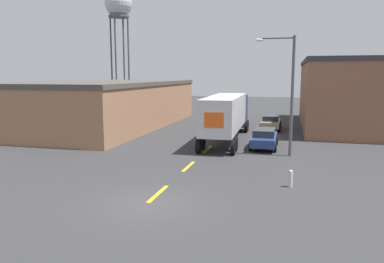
{
  "coord_description": "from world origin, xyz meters",
  "views": [
    {
      "loc": [
        5.77,
        -14.41,
        5.48
      ],
      "look_at": [
        -0.04,
        7.76,
        1.98
      ],
      "focal_mm": 35.0,
      "sensor_mm": 36.0,
      "label": 1
    }
  ],
  "objects_px": {
    "parked_car_right_mid": "(264,138)",
    "fire_hydrant": "(291,178)",
    "street_lamp": "(288,87)",
    "water_tower": "(119,7)",
    "semi_truck": "(227,113)",
    "parked_car_right_far": "(271,122)"
  },
  "relations": [
    {
      "from": "water_tower",
      "to": "fire_hydrant",
      "type": "bearing_deg",
      "value": -55.32
    },
    {
      "from": "parked_car_right_mid",
      "to": "parked_car_right_far",
      "type": "height_order",
      "value": "same"
    },
    {
      "from": "parked_car_right_mid",
      "to": "fire_hydrant",
      "type": "distance_m",
      "value": 10.01
    },
    {
      "from": "water_tower",
      "to": "street_lamp",
      "type": "distance_m",
      "value": 45.69
    },
    {
      "from": "semi_truck",
      "to": "fire_hydrant",
      "type": "height_order",
      "value": "semi_truck"
    },
    {
      "from": "parked_car_right_mid",
      "to": "fire_hydrant",
      "type": "bearing_deg",
      "value": -78.81
    },
    {
      "from": "parked_car_right_far",
      "to": "water_tower",
      "type": "bearing_deg",
      "value": 140.89
    },
    {
      "from": "semi_truck",
      "to": "parked_car_right_far",
      "type": "bearing_deg",
      "value": 63.49
    },
    {
      "from": "semi_truck",
      "to": "water_tower",
      "type": "height_order",
      "value": "water_tower"
    },
    {
      "from": "parked_car_right_far",
      "to": "parked_car_right_mid",
      "type": "bearing_deg",
      "value": -90.0
    },
    {
      "from": "semi_truck",
      "to": "parked_car_right_far",
      "type": "distance_m",
      "value": 7.94
    },
    {
      "from": "street_lamp",
      "to": "water_tower",
      "type": "bearing_deg",
      "value": 129.74
    },
    {
      "from": "semi_truck",
      "to": "street_lamp",
      "type": "xyz_separation_m",
      "value": [
        4.86,
        -5.2,
        2.34
      ]
    },
    {
      "from": "parked_car_right_far",
      "to": "fire_hydrant",
      "type": "relative_size",
      "value": 5.51
    },
    {
      "from": "parked_car_right_far",
      "to": "fire_hydrant",
      "type": "xyz_separation_m",
      "value": [
        1.94,
        -19.62,
        -0.34
      ]
    },
    {
      "from": "parked_car_right_mid",
      "to": "street_lamp",
      "type": "relative_size",
      "value": 0.6
    },
    {
      "from": "water_tower",
      "to": "parked_car_right_mid",
      "type": "bearing_deg",
      "value": -49.76
    },
    {
      "from": "parked_car_right_far",
      "to": "street_lamp",
      "type": "bearing_deg",
      "value": -82.63
    },
    {
      "from": "water_tower",
      "to": "fire_hydrant",
      "type": "height_order",
      "value": "water_tower"
    },
    {
      "from": "water_tower",
      "to": "fire_hydrant",
      "type": "relative_size",
      "value": 22.47
    },
    {
      "from": "semi_truck",
      "to": "parked_car_right_far",
      "type": "relative_size",
      "value": 2.82
    },
    {
      "from": "parked_car_right_mid",
      "to": "fire_hydrant",
      "type": "relative_size",
      "value": 5.51
    }
  ]
}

